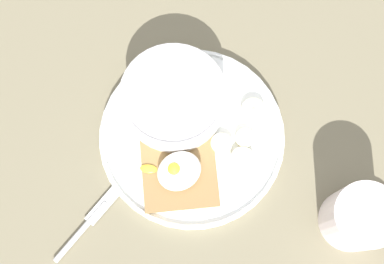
# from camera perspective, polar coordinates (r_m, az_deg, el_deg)

# --- Properties ---
(ground_plane) EXTENTS (1.20, 1.20, 0.02)m
(ground_plane) POSITION_cam_1_polar(r_m,az_deg,el_deg) (0.77, 0.00, -0.75)
(ground_plane) COLOR #6F684F
(ground_plane) RESTS_ON ground
(plate) EXTENTS (0.26, 0.26, 0.02)m
(plate) POSITION_cam_1_polar(r_m,az_deg,el_deg) (0.76, 0.00, -0.42)
(plate) COLOR white
(plate) RESTS_ON ground_plane
(oatmeal_bowl) EXTENTS (0.15, 0.15, 0.06)m
(oatmeal_bowl) POSITION_cam_1_polar(r_m,az_deg,el_deg) (0.74, -1.68, 3.65)
(oatmeal_bowl) COLOR white
(oatmeal_bowl) RESTS_ON plate
(toast_slice) EXTENTS (0.13, 0.13, 0.01)m
(toast_slice) POSITION_cam_1_polar(r_m,az_deg,el_deg) (0.74, -1.35, -4.42)
(toast_slice) COLOR olive
(toast_slice) RESTS_ON plate
(poached_egg) EXTENTS (0.08, 0.06, 0.03)m
(poached_egg) POSITION_cam_1_polar(r_m,az_deg,el_deg) (0.72, -1.46, -4.16)
(poached_egg) COLOR white
(poached_egg) RESTS_ON toast_slice
(banana_slice_front) EXTENTS (0.03, 0.03, 0.01)m
(banana_slice_front) POSITION_cam_1_polar(r_m,az_deg,el_deg) (0.75, 5.64, -0.66)
(banana_slice_front) COLOR beige
(banana_slice_front) RESTS_ON plate
(banana_slice_left) EXTENTS (0.04, 0.04, 0.02)m
(banana_slice_left) POSITION_cam_1_polar(r_m,az_deg,el_deg) (0.74, 3.15, -1.32)
(banana_slice_left) COLOR beige
(banana_slice_left) RESTS_ON plate
(banana_slice_back) EXTENTS (0.05, 0.05, 0.01)m
(banana_slice_back) POSITION_cam_1_polar(r_m,az_deg,el_deg) (0.76, 6.54, 2.31)
(banana_slice_back) COLOR beige
(banana_slice_back) RESTS_ON plate
(banana_slice_right) EXTENTS (0.03, 0.03, 0.01)m
(banana_slice_right) POSITION_cam_1_polar(r_m,az_deg,el_deg) (0.74, 5.37, -2.83)
(banana_slice_right) COLOR #FAE9BB
(banana_slice_right) RESTS_ON plate
(coffee_mug) EXTENTS (0.09, 0.11, 0.09)m
(coffee_mug) POSITION_cam_1_polar(r_m,az_deg,el_deg) (0.73, 17.44, -8.78)
(coffee_mug) COLOR white
(coffee_mug) RESTS_ON ground_plane
(knife) EXTENTS (0.13, 0.06, 0.01)m
(knife) POSITION_cam_1_polar(r_m,az_deg,el_deg) (0.75, -10.91, -9.37)
(knife) COLOR silver
(knife) RESTS_ON ground_plane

